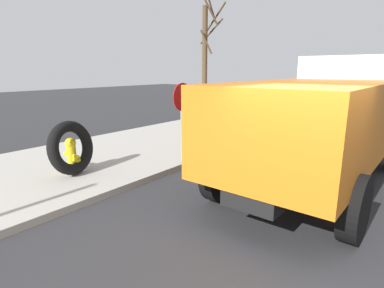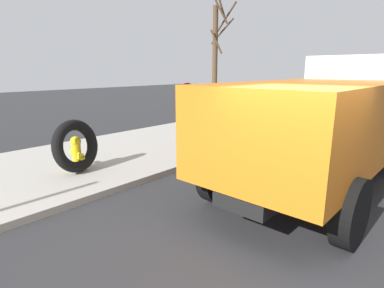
% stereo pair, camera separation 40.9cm
% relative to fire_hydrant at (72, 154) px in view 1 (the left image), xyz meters
% --- Properties ---
extents(ground_plane, '(80.00, 80.00, 0.00)m').
position_rel_fire_hydrant_xyz_m(ground_plane, '(0.24, -5.77, -0.61)').
color(ground_plane, '#2D2D30').
extents(sidewalk_curb, '(36.00, 5.00, 0.15)m').
position_rel_fire_hydrant_xyz_m(sidewalk_curb, '(0.24, 0.73, -0.53)').
color(sidewalk_curb, '#ADA89E').
rests_on(sidewalk_curb, ground).
extents(fire_hydrant, '(0.26, 0.59, 0.86)m').
position_rel_fire_hydrant_xyz_m(fire_hydrant, '(0.00, 0.00, 0.00)').
color(fire_hydrant, yellow).
rests_on(fire_hydrant, sidewalk_curb).
extents(loose_tire, '(1.38, 0.73, 1.33)m').
position_rel_fire_hydrant_xyz_m(loose_tire, '(-0.12, -0.21, 0.21)').
color(loose_tire, black).
rests_on(loose_tire, sidewalk_curb).
extents(stop_sign, '(0.76, 0.08, 2.15)m').
position_rel_fire_hydrant_xyz_m(stop_sign, '(2.51, -1.49, 1.03)').
color(stop_sign, gray).
rests_on(stop_sign, sidewalk_curb).
extents(dump_truck_orange, '(7.04, 2.90, 3.00)m').
position_rel_fire_hydrant_xyz_m(dump_truck_orange, '(3.54, -4.98, 1.00)').
color(dump_truck_orange, orange).
rests_on(dump_truck_orange, ground).
extents(dump_truck_red, '(7.05, 2.91, 3.00)m').
position_rel_fire_hydrant_xyz_m(dump_truck_red, '(16.23, -3.98, 1.00)').
color(dump_truck_red, red).
rests_on(dump_truck_red, ground).
extents(bare_tree, '(1.28, 1.31, 5.53)m').
position_rel_fire_hydrant_xyz_m(bare_tree, '(6.89, 0.86, 2.31)').
color(bare_tree, '#4C3823').
rests_on(bare_tree, sidewalk_curb).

